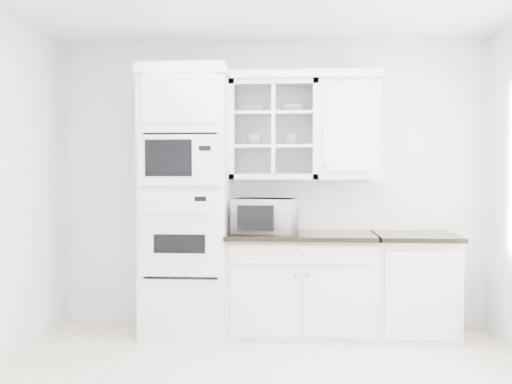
{
  "coord_description": "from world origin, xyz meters",
  "views": [
    {
      "loc": [
        0.22,
        -3.66,
        1.46
      ],
      "look_at": [
        -0.1,
        1.05,
        1.3
      ],
      "focal_mm": 40.0,
      "sensor_mm": 36.0,
      "label": 1
    }
  ],
  "objects": [
    {
      "name": "upper_cabinet_glass",
      "position": [
        0.03,
        1.58,
        1.85
      ],
      "size": [
        0.8,
        0.33,
        0.9
      ],
      "color": "white",
      "rests_on": "room_shell"
    },
    {
      "name": "room_shell",
      "position": [
        0.0,
        0.43,
        1.78
      ],
      "size": [
        4.0,
        3.5,
        2.7
      ],
      "color": "white",
      "rests_on": "ground"
    },
    {
      "name": "base_cabinet_run",
      "position": [
        0.28,
        1.45,
        0.46
      ],
      "size": [
        1.32,
        0.67,
        0.92
      ],
      "color": "white",
      "rests_on": "ground"
    },
    {
      "name": "extra_base_cabinet",
      "position": [
        1.28,
        1.45,
        0.46
      ],
      "size": [
        0.72,
        0.67,
        0.92
      ],
      "color": "white",
      "rests_on": "ground"
    },
    {
      "name": "countertop_microwave",
      "position": [
        -0.04,
        1.41,
        1.08
      ],
      "size": [
        0.61,
        0.54,
        0.31
      ],
      "primitive_type": "imported",
      "rotation": [
        0.0,
        0.0,
        2.95
      ],
      "color": "white",
      "rests_on": "base_cabinet_run"
    },
    {
      "name": "cup_b",
      "position": [
        0.19,
        1.57,
        1.76
      ],
      "size": [
        0.11,
        0.11,
        0.1
      ],
      "primitive_type": "imported",
      "rotation": [
        0.0,
        0.0,
        0.03
      ],
      "color": "white",
      "rests_on": "upper_cabinet_glass"
    },
    {
      "name": "upper_cabinet_solid",
      "position": [
        0.71,
        1.58,
        1.85
      ],
      "size": [
        0.55,
        0.33,
        0.9
      ],
      "primitive_type": "cube",
      "color": "white",
      "rests_on": "room_shell"
    },
    {
      "name": "crown_molding",
      "position": [
        -0.07,
        1.56,
        2.33
      ],
      "size": [
        2.14,
        0.38,
        0.07
      ],
      "primitive_type": "cube",
      "color": "white",
      "rests_on": "room_shell"
    },
    {
      "name": "bowl_a",
      "position": [
        -0.16,
        1.6,
        2.04
      ],
      "size": [
        0.25,
        0.25,
        0.06
      ],
      "primitive_type": "imported",
      "rotation": [
        0.0,
        0.0,
        -0.05
      ],
      "color": "white",
      "rests_on": "upper_cabinet_glass"
    },
    {
      "name": "bowl_b",
      "position": [
        0.2,
        1.6,
        2.04
      ],
      "size": [
        0.25,
        0.25,
        0.07
      ],
      "primitive_type": "imported",
      "rotation": [
        0.0,
        0.0,
        0.11
      ],
      "color": "white",
      "rests_on": "upper_cabinet_glass"
    },
    {
      "name": "oven_column",
      "position": [
        -0.75,
        1.42,
        1.2
      ],
      "size": [
        0.76,
        0.68,
        2.4
      ],
      "color": "white",
      "rests_on": "ground"
    },
    {
      "name": "cup_a",
      "position": [
        -0.15,
        1.6,
        1.76
      ],
      "size": [
        0.14,
        0.14,
        0.1
      ],
      "primitive_type": "imported",
      "rotation": [
        0.0,
        0.0,
        0.1
      ],
      "color": "white",
      "rests_on": "upper_cabinet_glass"
    }
  ]
}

